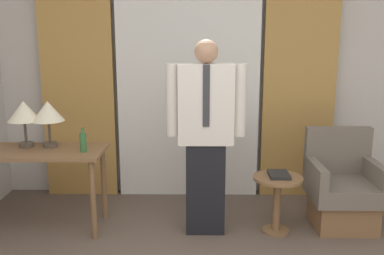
{
  "coord_description": "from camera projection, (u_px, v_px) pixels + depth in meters",
  "views": [
    {
      "loc": [
        0.08,
        -1.72,
        1.74
      ],
      "look_at": [
        0.05,
        1.72,
        0.99
      ],
      "focal_mm": 40.0,
      "sensor_mm": 36.0,
      "label": 1
    }
  ],
  "objects": [
    {
      "name": "curtain_drape_left",
      "position": [
        78.0,
        78.0,
        4.51
      ],
      "size": [
        0.76,
        0.06,
        2.58
      ],
      "color": "#B28442",
      "rests_on": "ground_plane"
    },
    {
      "name": "book",
      "position": [
        279.0,
        175.0,
        3.75
      ],
      "size": [
        0.18,
        0.23,
        0.03
      ],
      "color": "black",
      "rests_on": "side_table"
    },
    {
      "name": "side_table",
      "position": [
        277.0,
        195.0,
        3.78
      ],
      "size": [
        0.44,
        0.44,
        0.52
      ],
      "color": "brown",
      "rests_on": "ground_plane"
    },
    {
      "name": "curtain_sheer_center",
      "position": [
        188.0,
        78.0,
        4.5
      ],
      "size": [
        1.5,
        0.06,
        2.58
      ],
      "color": "white",
      "rests_on": "ground_plane"
    },
    {
      "name": "bottle_near_edge",
      "position": [
        83.0,
        142.0,
        3.72
      ],
      "size": [
        0.06,
        0.06,
        0.21
      ],
      "color": "#336638",
      "rests_on": "desk"
    },
    {
      "name": "armchair",
      "position": [
        342.0,
        191.0,
        3.93
      ],
      "size": [
        0.61,
        0.58,
        0.89
      ],
      "color": "brown",
      "rests_on": "ground_plane"
    },
    {
      "name": "desk",
      "position": [
        35.0,
        162.0,
        3.82
      ],
      "size": [
        1.24,
        0.55,
        0.74
      ],
      "color": "brown",
      "rests_on": "ground_plane"
    },
    {
      "name": "table_lamp_right",
      "position": [
        48.0,
        113.0,
        3.84
      ],
      "size": [
        0.29,
        0.29,
        0.42
      ],
      "color": "#4C4238",
      "rests_on": "desk"
    },
    {
      "name": "table_lamp_left",
      "position": [
        24.0,
        113.0,
        3.84
      ],
      "size": [
        0.29,
        0.29,
        0.42
      ],
      "color": "#4C4238",
      "rests_on": "desk"
    },
    {
      "name": "wall_back",
      "position": [
        188.0,
        71.0,
        4.62
      ],
      "size": [
        10.0,
        0.06,
        2.7
      ],
      "color": "beige",
      "rests_on": "ground_plane"
    },
    {
      "name": "curtain_drape_right",
      "position": [
        299.0,
        78.0,
        4.49
      ],
      "size": [
        0.76,
        0.06,
        2.58
      ],
      "color": "#B28442",
      "rests_on": "ground_plane"
    },
    {
      "name": "person",
      "position": [
        206.0,
        132.0,
        3.68
      ],
      "size": [
        0.68,
        0.22,
        1.7
      ],
      "color": "black",
      "rests_on": "ground_plane"
    }
  ]
}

